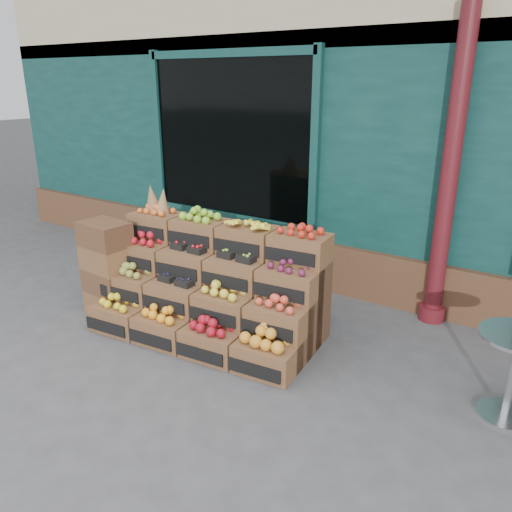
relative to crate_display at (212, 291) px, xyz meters
The scene contains 5 objects.
ground 0.94m from the crate_display, 40.28° to the right, with size 60.00×60.00×0.00m, color #474749.
shop_facade 5.02m from the crate_display, 82.11° to the left, with size 12.00×6.24×4.80m.
crate_display is the anchor object (origin of this frame).
spare_crates 1.22m from the crate_display, 163.88° to the right, with size 0.55×0.40×1.06m.
shopkeeper 2.58m from the crate_display, 104.13° to the left, with size 0.80×0.52×2.19m, color #165028.
Camera 1 is at (2.36, -3.09, 2.47)m, focal length 35.00 mm.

